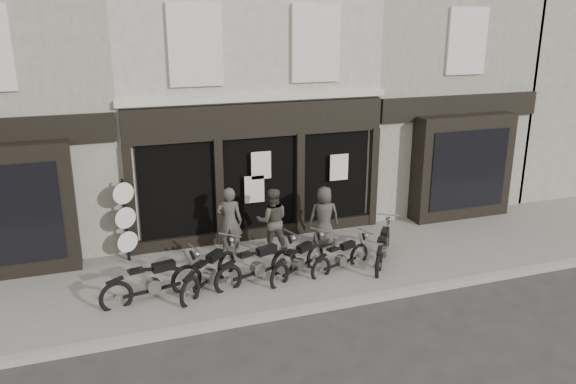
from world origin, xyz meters
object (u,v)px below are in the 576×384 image
object	(u,v)px
motorcycle_0	(154,285)
motorcycle_4	(341,260)
motorcycle_2	(258,268)
motorcycle_3	(299,263)
man_centre	(272,221)
man_left	(229,221)
motorcycle_1	(209,275)
motorcycle_5	(383,250)
advert_sign_post	(126,224)
man_right	(324,216)

from	to	relation	value
motorcycle_0	motorcycle_4	bearing A→B (deg)	-11.91
motorcycle_2	motorcycle_3	size ratio (longest dim) A/B	1.21
motorcycle_0	motorcycle_3	size ratio (longest dim) A/B	1.24
motorcycle_2	motorcycle_3	world-z (taller)	motorcycle_2
man_centre	man_left	bearing A→B (deg)	2.99
motorcycle_4	motorcycle_2	bearing A→B (deg)	157.32
motorcycle_1	man_centre	world-z (taller)	man_centre
motorcycle_3	motorcycle_5	distance (m)	2.29
motorcycle_0	man_left	world-z (taller)	man_left
motorcycle_2	motorcycle_5	xyz separation A→B (m)	(3.30, 0.02, -0.02)
motorcycle_2	advert_sign_post	distance (m)	3.60
motorcycle_5	man_left	world-z (taller)	man_left
motorcycle_4	man_left	xyz separation A→B (m)	(-2.36, 1.78, 0.67)
man_right	advert_sign_post	bearing A→B (deg)	5.68
motorcycle_0	motorcycle_1	world-z (taller)	motorcycle_0
motorcycle_2	motorcycle_5	bearing A→B (deg)	-17.56
motorcycle_0	motorcycle_5	xyz separation A→B (m)	(5.72, 0.12, -0.02)
motorcycle_0	man_centre	xyz separation A→B (m)	(3.25, 1.63, 0.55)
motorcycle_0	man_right	bearing A→B (deg)	6.48
motorcycle_4	advert_sign_post	bearing A→B (deg)	134.67
motorcycle_4	motorcycle_3	bearing A→B (deg)	155.57
motorcycle_5	motorcycle_2	bearing A→B (deg)	125.99
motorcycle_2	man_left	size ratio (longest dim) A/B	1.22
motorcycle_2	man_centre	xyz separation A→B (m)	(0.84, 1.52, 0.55)
motorcycle_2	motorcycle_4	size ratio (longest dim) A/B	1.21
motorcycle_2	man_centre	size ratio (longest dim) A/B	1.28
motorcycle_4	man_right	world-z (taller)	man_right
motorcycle_3	motorcycle_0	bearing A→B (deg)	148.54
motorcycle_5	man_left	distance (m)	3.99
motorcycle_5	motorcycle_4	bearing A→B (deg)	129.96
motorcycle_0	man_centre	world-z (taller)	man_centre
motorcycle_4	motorcycle_5	bearing A→B (deg)	-16.45
man_centre	advert_sign_post	distance (m)	3.69
motorcycle_4	advert_sign_post	world-z (taller)	advert_sign_post
motorcycle_0	motorcycle_4	world-z (taller)	motorcycle_0
motorcycle_2	advert_sign_post	size ratio (longest dim) A/B	0.98
man_left	motorcycle_5	bearing A→B (deg)	172.87
motorcycle_0	advert_sign_post	bearing A→B (deg)	87.08
motorcycle_2	motorcycle_0	bearing A→B (deg)	164.69
man_left	man_right	distance (m)	2.56
motorcycle_1	man_left	distance (m)	2.01
motorcycle_3	motorcycle_4	xyz separation A→B (m)	(1.09, -0.07, -0.03)
man_left	motorcycle_2	bearing A→B (deg)	116.79
motorcycle_3	motorcycle_5	size ratio (longest dim) A/B	0.96
advert_sign_post	motorcycle_4	bearing A→B (deg)	-47.33
motorcycle_1	motorcycle_2	xyz separation A→B (m)	(1.15, -0.01, 0.01)
advert_sign_post	man_centre	bearing A→B (deg)	-32.81
motorcycle_0	advert_sign_post	size ratio (longest dim) A/B	1.01
man_centre	motorcycle_3	bearing A→B (deg)	108.84
motorcycle_0	motorcycle_5	distance (m)	5.72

